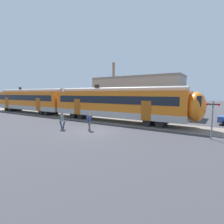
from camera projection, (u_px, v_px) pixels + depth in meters
The scene contains 7 objects.
ground_plane at pixel (93, 131), 16.67m from camera, with size 160.00×160.00×0.00m, color #38383D.
track_bed at pixel (57, 115), 28.42m from camera, with size 80.00×4.40×0.01m, color slate.
commuter_train at pixel (67, 102), 26.83m from camera, with size 38.05×3.07×4.73m.
pedestrian_grey at pixel (62, 119), 17.39m from camera, with size 0.69×0.50×1.67m.
pedestrian_navy at pixel (89, 120), 16.87m from camera, with size 0.62×0.59×1.67m.
crossing_signal at pixel (213, 114), 13.42m from camera, with size 0.96×0.22×3.00m.
background_building at pixel (136, 95), 30.35m from camera, with size 15.39×5.00×9.20m.
Camera 1 is at (10.42, -12.77, 3.61)m, focal length 28.00 mm.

